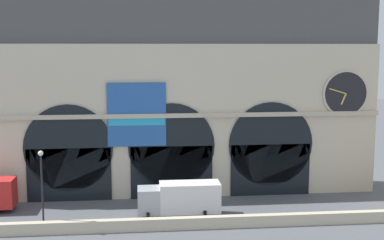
% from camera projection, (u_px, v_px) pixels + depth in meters
% --- Properties ---
extents(ground_plane, '(200.00, 200.00, 0.00)m').
position_uv_depth(ground_plane, '(175.00, 213.00, 47.67)').
color(ground_plane, '#54565B').
extents(quay_parapet_wall, '(90.00, 0.70, 1.03)m').
position_uv_depth(quay_parapet_wall, '(179.00, 223.00, 43.38)').
color(quay_parapet_wall, beige).
rests_on(quay_parapet_wall, ground).
extents(station_building, '(43.19, 5.13, 20.31)m').
position_uv_depth(station_building, '(170.00, 100.00, 53.55)').
color(station_building, beige).
rests_on(station_building, ground).
extents(box_truck_center, '(7.50, 2.91, 3.12)m').
position_uv_depth(box_truck_center, '(180.00, 198.00, 46.63)').
color(box_truck_center, '#ADB2B7').
rests_on(box_truck_center, ground).
extents(street_lamp_quayside, '(0.44, 0.44, 6.90)m').
position_uv_depth(street_lamp_quayside, '(42.00, 180.00, 42.46)').
color(street_lamp_quayside, black).
rests_on(street_lamp_quayside, ground).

